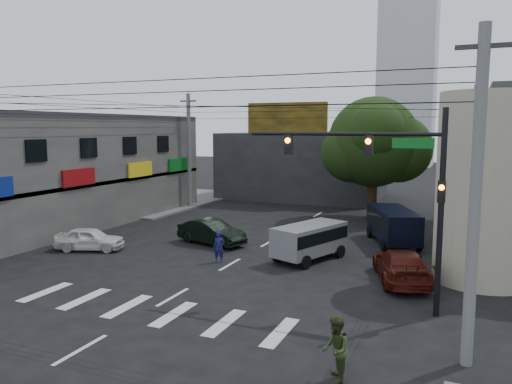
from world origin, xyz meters
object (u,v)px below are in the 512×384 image
Objects in this scene: utility_pole_near_right at (475,201)px; utility_pole_far_left at (189,151)px; maroon_sedan at (401,266)px; utility_pole_far_right at (473,158)px; navy_van at (393,227)px; white_compact at (90,239)px; traffic_officer at (219,247)px; pedestrian_olive at (335,349)px; traffic_gantry at (392,176)px; silver_minivan at (310,242)px; dark_sedan at (211,232)px; street_tree at (374,142)px.

utility_pole_near_right is 1.00× the size of utility_pole_far_left.
utility_pole_far_right is at bearing -118.55° from maroon_sedan.
utility_pole_near_right is 1.76× the size of navy_van.
traffic_officer reaches higher than white_compact.
pedestrian_olive reaches higher than maroon_sedan.
traffic_gantry reaches higher than navy_van.
utility_pole_near_right is at bearing -120.12° from silver_minivan.
silver_minivan is at bearing -177.18° from pedestrian_olive.
silver_minivan reaches higher than white_compact.
utility_pole_far_right is 14.24m from maroon_sedan.
maroon_sedan is at bearing -90.79° from silver_minivan.
dark_sedan is 6.55m from white_compact.
street_tree is at bearing -58.44° from white_compact.
utility_pole_far_left is 15.08m from white_compact.
traffic_officer is (-8.51, 3.21, -4.07)m from traffic_gantry.
pedestrian_olive is (17.88, -22.85, -3.73)m from utility_pole_far_left.
utility_pole_far_left and utility_pole_far_right have the same top height.
traffic_gantry is (3.82, -18.00, -0.64)m from street_tree.
utility_pole_far_left is 2.07× the size of silver_minivan.
silver_minivan is (13.74, -11.63, -3.72)m from utility_pole_far_left.
navy_van is at bearing 105.73° from utility_pole_near_right.
utility_pole_near_right is (6.50, -21.50, -0.87)m from street_tree.
traffic_officer is at bearing -107.55° from street_tree.
traffic_officer is at bearing 159.35° from traffic_gantry.
silver_minivan reaches higher than pedestrian_olive.
silver_minivan is (-7.26, 8.87, -3.72)m from utility_pole_near_right.
street_tree is at bearing 57.24° from traffic_officer.
dark_sedan is at bearing 100.57° from silver_minivan.
utility_pole_near_right reaches higher than traffic_officer.
navy_van is (-3.95, 14.01, -3.62)m from utility_pole_near_right.
utility_pole_far_right reaches higher than traffic_officer.
traffic_gantry is 4.41m from utility_pole_near_right.
utility_pole_far_left is 18.38m from silver_minivan.
utility_pole_far_right is at bearing 35.77° from traffic_officer.
utility_pole_far_left is at bearing 110.23° from traffic_officer.
traffic_officer is (-11.18, 6.70, -3.84)m from utility_pole_near_right.
street_tree is at bearing -4.40° from navy_van.
dark_sedan is 0.84× the size of navy_van.
maroon_sedan is 3.38× the size of traffic_officer.
maroon_sedan is 4.96m from silver_minivan.
utility_pole_near_right and utility_pole_far_right have the same top height.
utility_pole_far_left is at bearing -53.62° from maroon_sedan.
navy_van reaches higher than maroon_sedan.
silver_minivan is (11.41, 2.73, 0.27)m from white_compact.
utility_pole_far_right is at bearing 81.06° from traffic_gantry.
utility_pole_far_left is 18.60m from navy_van.
white_compact is at bearing 124.01° from silver_minivan.
dark_sedan is 6.17m from silver_minivan.
traffic_gantry is 9.96m from traffic_officer.
utility_pole_far_right is at bearing -11.42° from silver_minivan.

